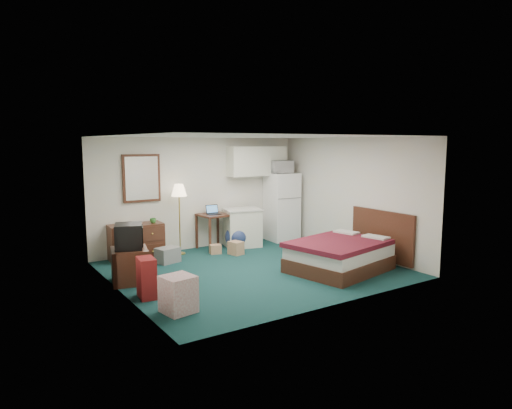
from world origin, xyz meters
TOP-DOWN VIEW (x-y plane):
  - floor at (0.00, 0.00)m, footprint 5.00×4.50m
  - ceiling at (0.00, 0.00)m, footprint 5.00×4.50m
  - walls at (0.00, 0.00)m, footprint 5.01×4.51m
  - mirror at (-1.35, 2.22)m, footprint 0.80×0.06m
  - upper_cabinets at (1.45, 2.08)m, footprint 1.50×0.35m
  - headboard at (2.46, -0.94)m, footprint 0.06×1.56m
  - dresser at (-1.59, 1.98)m, footprint 1.10×0.55m
  - floor_lamp at (-0.65, 1.90)m, footprint 0.33×0.33m
  - desk at (0.19, 1.93)m, footprint 0.67×0.67m
  - exercise_ball at (0.65, 1.73)m, footprint 0.52×0.52m
  - kitchen_counter at (0.86, 1.79)m, footprint 0.89×0.75m
  - fridge at (2.05, 1.88)m, footprint 0.72×0.72m
  - bed at (1.32, -0.94)m, footprint 2.00×1.70m
  - tv_stand at (-2.21, 0.49)m, footprint 0.73×0.77m
  - suitcase at (-2.23, -0.42)m, footprint 0.29×0.41m
  - retail_box at (-2.07, -1.25)m, footprint 0.48×0.48m
  - file_bin at (-1.15, 1.38)m, footprint 0.50×0.43m
  - cardboard_box_a at (-0.01, 1.51)m, footprint 0.27×0.25m
  - cardboard_box_b at (0.33, 1.20)m, footprint 0.30×0.33m
  - laptop at (0.17, 1.89)m, footprint 0.30×0.25m
  - crt_tv at (-2.20, 0.51)m, footprint 0.60×0.62m
  - microwave at (2.00, 1.88)m, footprint 0.58×0.35m
  - book_a at (-1.84, 1.97)m, footprint 0.15×0.03m
  - book_b at (-1.72, 2.07)m, footprint 0.15×0.05m
  - mug at (-1.25, 1.88)m, footprint 0.14×0.12m

SIDE VIEW (x-z plane):
  - floor at x=0.00m, z-range -0.01..0.01m
  - cardboard_box_a at x=-0.01m, z-range 0.00..0.20m
  - cardboard_box_b at x=0.33m, z-range 0.00..0.28m
  - file_bin at x=-1.15m, z-range 0.00..0.30m
  - exercise_ball at x=0.65m, z-range 0.00..0.51m
  - retail_box at x=-2.07m, z-range 0.00..0.53m
  - bed at x=1.32m, z-range 0.00..0.56m
  - tv_stand at x=-2.21m, z-range 0.00..0.59m
  - suitcase at x=-2.23m, z-range 0.00..0.63m
  - dresser at x=-1.59m, z-range 0.00..0.74m
  - desk at x=0.19m, z-range 0.00..0.80m
  - kitchen_counter at x=0.86m, z-range 0.00..0.85m
  - headboard at x=2.46m, z-range 0.05..1.05m
  - floor_lamp at x=-0.65m, z-range 0.00..1.52m
  - mug at x=-1.25m, z-range 0.74..0.87m
  - crt_tv at x=-2.20m, z-range 0.59..1.02m
  - fridge at x=2.05m, z-range 0.00..1.65m
  - book_a at x=-1.84m, z-range 0.74..0.93m
  - book_b at x=-1.72m, z-range 0.74..0.94m
  - laptop at x=0.17m, z-range 0.80..1.00m
  - walls at x=0.00m, z-range 0.00..2.50m
  - mirror at x=-1.35m, z-range 1.15..2.15m
  - microwave at x=2.00m, z-range 1.65..2.03m
  - upper_cabinets at x=1.45m, z-range 1.60..2.30m
  - ceiling at x=0.00m, z-range 2.50..2.50m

